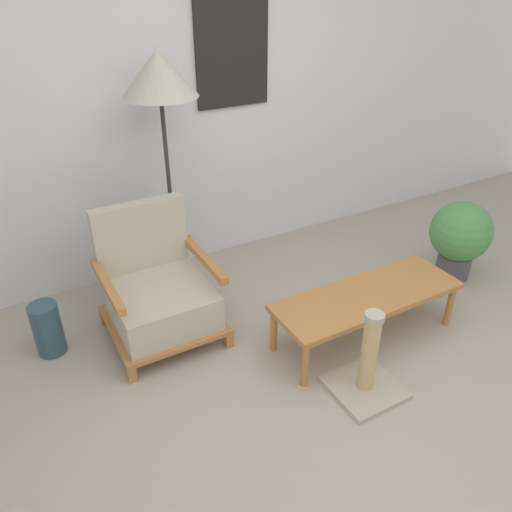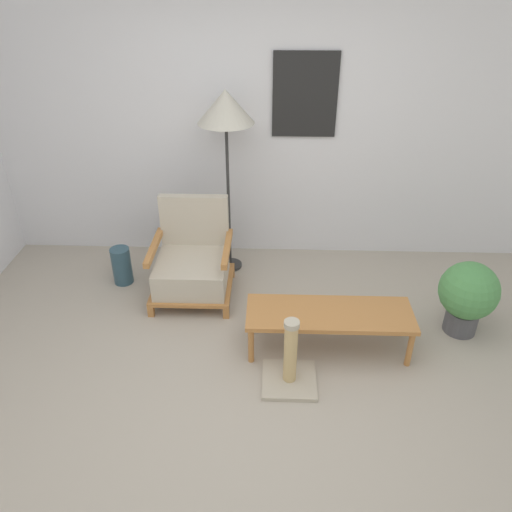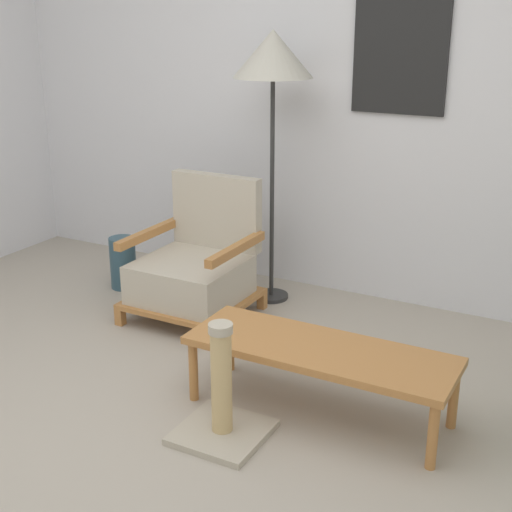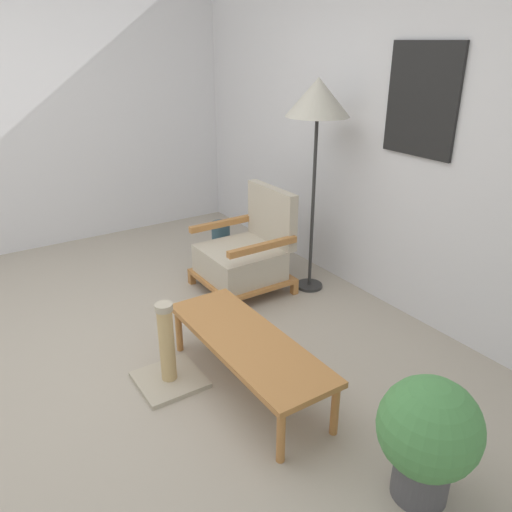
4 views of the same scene
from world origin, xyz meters
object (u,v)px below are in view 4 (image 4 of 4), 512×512
at_px(floor_lamp, 318,103).
at_px(scratching_post, 168,361).
at_px(vase, 221,240).
at_px(armchair, 246,254).
at_px(coffee_table, 247,344).
at_px(potted_plant, 428,434).

distance_m(floor_lamp, scratching_post, 2.09).
bearing_deg(vase, armchair, -11.97).
height_order(armchair, coffee_table, armchair).
bearing_deg(vase, scratching_post, -38.95).
relative_size(armchair, potted_plant, 1.35).
height_order(floor_lamp, vase, floor_lamp).
distance_m(coffee_table, scratching_post, 0.50).
distance_m(armchair, floor_lamp, 1.30).
relative_size(vase, potted_plant, 0.57).
distance_m(floor_lamp, coffee_table, 1.84).
height_order(floor_lamp, scratching_post, floor_lamp).
bearing_deg(floor_lamp, scratching_post, -70.54).
height_order(floor_lamp, coffee_table, floor_lamp).
height_order(coffee_table, scratching_post, scratching_post).
bearing_deg(potted_plant, scratching_post, -155.96).
bearing_deg(armchair, coffee_table, -31.79).
height_order(armchair, scratching_post, armchair).
bearing_deg(vase, coffee_table, -25.00).
distance_m(vase, potted_plant, 2.93).
bearing_deg(coffee_table, scratching_post, -128.50).
xyz_separation_m(floor_lamp, potted_plant, (1.91, -0.90, -1.14)).
height_order(potted_plant, scratching_post, potted_plant).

